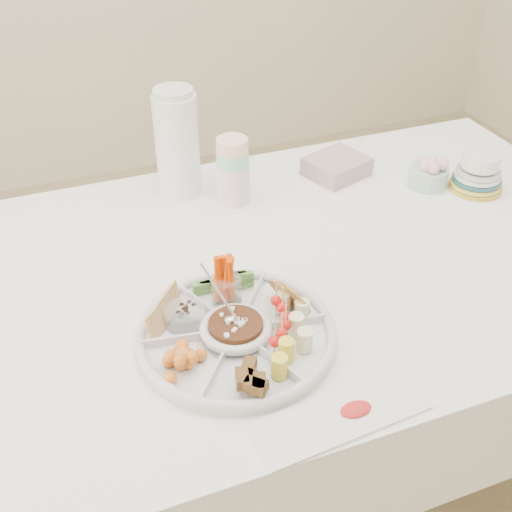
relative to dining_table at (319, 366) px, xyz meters
name	(u,v)px	position (x,y,z in m)	size (l,w,h in m)	color
floor	(312,456)	(0.00, 0.00, -0.38)	(4.00, 4.00, 0.00)	tan
dining_table	(319,366)	(0.00, 0.00, 0.00)	(1.52, 1.02, 0.76)	white
party_tray	(236,331)	(-0.30, -0.21, 0.40)	(0.38, 0.38, 0.04)	silver
bean_dip	(236,328)	(-0.30, -0.21, 0.41)	(0.10, 0.10, 0.04)	#3E2713
tortillas	(285,294)	(-0.18, -0.16, 0.42)	(0.10, 0.10, 0.06)	#B7812B
carrot_cucumber	(224,274)	(-0.28, -0.08, 0.44)	(0.12, 0.12, 0.11)	#DB3D00
pita_raisins	(173,309)	(-0.40, -0.13, 0.42)	(0.11, 0.11, 0.06)	#DCBA78
cherries	(181,359)	(-0.42, -0.25, 0.42)	(0.11, 0.11, 0.04)	orange
granola_chunks	(250,375)	(-0.32, -0.34, 0.42)	(0.10, 0.10, 0.04)	#3E291B
banana_tomato	(302,331)	(-0.20, -0.29, 0.44)	(0.10, 0.10, 0.08)	#E6DE65
cup_stack	(233,159)	(-0.13, 0.29, 0.50)	(0.09, 0.09, 0.24)	white
thermos	(177,142)	(-0.25, 0.38, 0.52)	(0.11, 0.11, 0.29)	white
flower_bowl	(429,172)	(0.38, 0.18, 0.42)	(0.11, 0.11, 0.08)	#9EC5B0
napkin_stack	(337,167)	(0.18, 0.32, 0.40)	(0.15, 0.13, 0.05)	#B09198
plate_stack	(478,174)	(0.49, 0.12, 0.42)	(0.14, 0.14, 0.09)	gold
placemat	(340,416)	(-0.20, -0.45, 0.38)	(0.31, 0.10, 0.01)	silver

